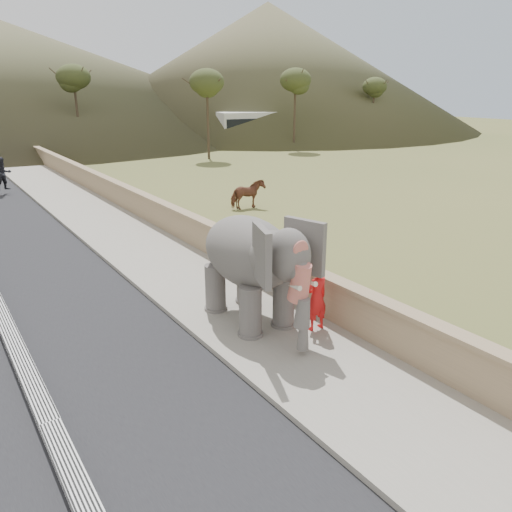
{
  "coord_description": "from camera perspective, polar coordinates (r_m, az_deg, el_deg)",
  "views": [
    {
      "loc": [
        -6.06,
        -7.3,
        5.52
      ],
      "look_at": [
        0.2,
        1.94,
        1.7
      ],
      "focal_mm": 35.0,
      "sensor_mm": 36.0,
      "label": 1
    }
  ],
  "objects": [
    {
      "name": "bus_white",
      "position": [
        51.49,
        1.88,
        14.46
      ],
      "size": [
        11.28,
        4.62,
        3.1
      ],
      "primitive_type": "cube",
      "rotation": [
        0.0,
        0.0,
        1.37
      ],
      "color": "silver",
      "rests_on": "ground"
    },
    {
      "name": "cow",
      "position": [
        23.6,
        -0.96,
        7.05
      ],
      "size": [
        1.65,
        0.83,
        1.36
      ],
      "primitive_type": "imported",
      "rotation": [
        0.0,
        0.0,
        1.51
      ],
      "color": "brown",
      "rests_on": "ground"
    },
    {
      "name": "parapet",
      "position": [
        19.58,
        -9.78,
        3.91
      ],
      "size": [
        0.3,
        120.0,
        1.1
      ],
      "primitive_type": "cube",
      "color": "tan",
      "rests_on": "ground"
    },
    {
      "name": "walkway",
      "position": [
        19.12,
        -14.19,
        1.76
      ],
      "size": [
        3.0,
        120.0,
        0.15
      ],
      "primitive_type": "cube",
      "color": "#9E9687",
      "rests_on": "ground"
    },
    {
      "name": "elephant_and_man",
      "position": [
        11.79,
        -0.77,
        -1.23
      ],
      "size": [
        2.19,
        3.7,
        2.65
      ],
      "color": "slate",
      "rests_on": "ground"
    },
    {
      "name": "ground",
      "position": [
        10.97,
        4.93,
        -11.38
      ],
      "size": [
        160.0,
        160.0,
        0.0
      ],
      "primitive_type": "plane",
      "color": "olive",
      "rests_on": "ground"
    },
    {
      "name": "hill_right",
      "position": [
        72.74,
        1.32,
        20.84
      ],
      "size": [
        56.0,
        56.0,
        16.0
      ],
      "primitive_type": "cone",
      "color": "brown",
      "rests_on": "ground"
    },
    {
      "name": "bus_orange",
      "position": [
        55.91,
        9.42,
        14.58
      ],
      "size": [
        11.25,
        4.11,
        3.1
      ],
      "primitive_type": "cube",
      "rotation": [
        0.0,
        0.0,
        1.42
      ],
      "color": "gold",
      "rests_on": "ground"
    },
    {
      "name": "distant_car",
      "position": [
        49.13,
        -4.11,
        13.24
      ],
      "size": [
        4.55,
        3.24,
        1.44
      ],
      "primitive_type": "imported",
      "rotation": [
        0.0,
        0.0,
        1.16
      ],
      "color": "silver",
      "rests_on": "ground"
    },
    {
      "name": "trees",
      "position": [
        34.24,
        -26.04,
        14.7
      ],
      "size": [
        48.73,
        43.3,
        9.89
      ],
      "color": "#473828",
      "rests_on": "ground"
    }
  ]
}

